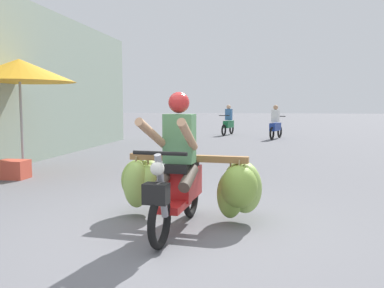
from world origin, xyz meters
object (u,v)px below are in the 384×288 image
Objects in this scene: motorbike_main_loaded at (187,180)px; produce_crate at (13,169)px; motorbike_distant_ahead_right at (276,125)px; market_umbrella_near_shop at (19,70)px; motorbike_distant_ahead_left at (228,123)px.

motorbike_main_loaded is 3.35× the size of produce_crate.
motorbike_distant_ahead_right is 2.79× the size of produce_crate.
market_umbrella_near_shop is at bearing 103.28° from produce_crate.
motorbike_distant_ahead_right is 11.10m from market_umbrella_near_shop.
produce_crate is at bearing 149.44° from motorbike_main_loaded.
motorbike_main_loaded is 12.47m from motorbike_distant_ahead_right.
motorbike_main_loaded is at bearing -30.56° from produce_crate.
motorbike_distant_ahead_left is at bearing 74.97° from produce_crate.
market_umbrella_near_shop reaches higher than motorbike_distant_ahead_right.
motorbike_distant_ahead_right is (2.10, -1.82, 0.00)m from motorbike_distant_ahead_left.
motorbike_distant_ahead_right is at bearing 60.38° from market_umbrella_near_shop.
motorbike_main_loaded is 1.20× the size of motorbike_distant_ahead_right.
motorbike_distant_ahead_right is 0.66× the size of market_umbrella_near_shop.
produce_crate is (0.13, -0.55, -1.94)m from market_umbrella_near_shop.
motorbike_main_loaded is 4.48m from produce_crate.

